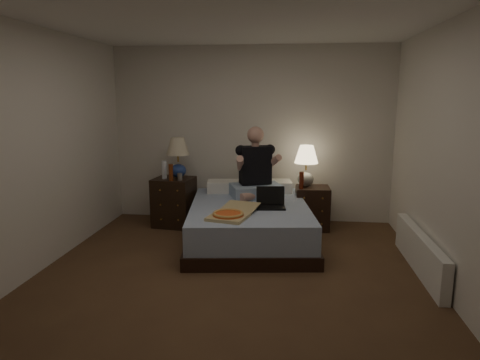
# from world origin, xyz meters

# --- Properties ---
(floor) EXTENTS (4.00, 4.50, 0.00)m
(floor) POSITION_xyz_m (0.00, 0.00, 0.00)
(floor) COLOR brown
(floor) RESTS_ON ground
(ceiling) EXTENTS (4.00, 4.50, 0.00)m
(ceiling) POSITION_xyz_m (0.00, 0.00, 2.50)
(ceiling) COLOR white
(ceiling) RESTS_ON ground
(wall_back) EXTENTS (4.00, 0.00, 2.50)m
(wall_back) POSITION_xyz_m (0.00, 2.25, 1.25)
(wall_back) COLOR silver
(wall_back) RESTS_ON ground
(wall_front) EXTENTS (4.00, 0.00, 2.50)m
(wall_front) POSITION_xyz_m (0.00, -2.25, 1.25)
(wall_front) COLOR silver
(wall_front) RESTS_ON ground
(wall_left) EXTENTS (0.00, 4.50, 2.50)m
(wall_left) POSITION_xyz_m (-2.00, 0.00, 1.25)
(wall_left) COLOR silver
(wall_left) RESTS_ON ground
(wall_right) EXTENTS (0.00, 4.50, 2.50)m
(wall_right) POSITION_xyz_m (2.00, 0.00, 1.25)
(wall_right) COLOR silver
(wall_right) RESTS_ON ground
(bed) EXTENTS (1.66, 2.08, 0.48)m
(bed) POSITION_xyz_m (0.08, 1.23, 0.24)
(bed) COLOR #5270A4
(bed) RESTS_ON floor
(nightstand_left) EXTENTS (0.58, 0.53, 0.68)m
(nightstand_left) POSITION_xyz_m (-1.04, 1.79, 0.34)
(nightstand_left) COLOR black
(nightstand_left) RESTS_ON floor
(nightstand_right) EXTENTS (0.46, 0.42, 0.58)m
(nightstand_right) POSITION_xyz_m (0.88, 1.86, 0.29)
(nightstand_right) COLOR black
(nightstand_right) RESTS_ON floor
(lamp_left) EXTENTS (0.37, 0.37, 0.56)m
(lamp_left) POSITION_xyz_m (-0.98, 1.85, 0.96)
(lamp_left) COLOR navy
(lamp_left) RESTS_ON nightstand_left
(lamp_right) EXTENTS (0.34, 0.34, 0.56)m
(lamp_right) POSITION_xyz_m (0.79, 1.92, 0.86)
(lamp_right) COLOR gray
(lamp_right) RESTS_ON nightstand_right
(water_bottle) EXTENTS (0.07, 0.07, 0.25)m
(water_bottle) POSITION_xyz_m (-1.15, 1.73, 0.80)
(water_bottle) COLOR silver
(water_bottle) RESTS_ON nightstand_left
(soda_can) EXTENTS (0.07, 0.07, 0.10)m
(soda_can) POSITION_xyz_m (-0.91, 1.64, 0.73)
(soda_can) COLOR #9D9E9A
(soda_can) RESTS_ON nightstand_left
(beer_bottle_left) EXTENTS (0.06, 0.06, 0.23)m
(beer_bottle_left) POSITION_xyz_m (-1.02, 1.60, 0.79)
(beer_bottle_left) COLOR #62280E
(beer_bottle_left) RESTS_ON nightstand_left
(beer_bottle_right) EXTENTS (0.06, 0.06, 0.23)m
(beer_bottle_right) POSITION_xyz_m (0.72, 1.73, 0.70)
(beer_bottle_right) COLOR #52190B
(beer_bottle_right) RESTS_ON nightstand_right
(person) EXTENTS (0.80, 0.71, 0.93)m
(person) POSITION_xyz_m (0.13, 1.66, 0.94)
(person) COLOR black
(person) RESTS_ON bed
(laptop) EXTENTS (0.37, 0.31, 0.24)m
(laptop) POSITION_xyz_m (0.35, 1.09, 0.60)
(laptop) COLOR black
(laptop) RESTS_ON bed
(pizza_box) EXTENTS (0.57, 0.83, 0.08)m
(pizza_box) POSITION_xyz_m (-0.09, 0.60, 0.52)
(pizza_box) COLOR tan
(pizza_box) RESTS_ON bed
(radiator) EXTENTS (0.10, 1.60, 0.40)m
(radiator) POSITION_xyz_m (1.93, 0.52, 0.20)
(radiator) COLOR silver
(radiator) RESTS_ON floor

